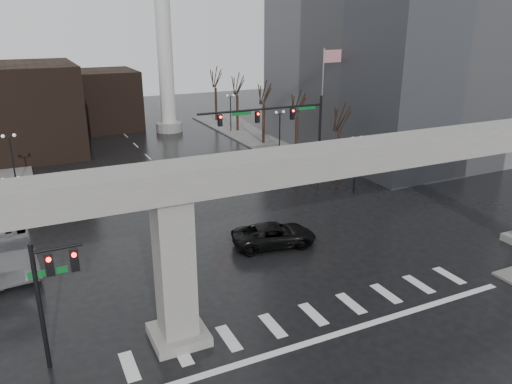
% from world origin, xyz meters
% --- Properties ---
extents(ground, '(160.00, 160.00, 0.00)m').
position_xyz_m(ground, '(0.00, 0.00, 0.00)').
color(ground, black).
rests_on(ground, ground).
extents(sidewalk_ne, '(28.00, 36.00, 0.15)m').
position_xyz_m(sidewalk_ne, '(26.00, 36.00, 0.07)').
color(sidewalk_ne, slate).
rests_on(sidewalk_ne, ground).
extents(elevated_guideway, '(48.00, 2.60, 8.70)m').
position_xyz_m(elevated_guideway, '(1.26, 0.00, 6.88)').
color(elevated_guideway, gray).
rests_on(elevated_guideway, ground).
extents(building_far_left, '(16.00, 14.00, 10.00)m').
position_xyz_m(building_far_left, '(-14.00, 42.00, 5.00)').
color(building_far_left, black).
rests_on(building_far_left, ground).
extents(building_far_mid, '(10.00, 10.00, 8.00)m').
position_xyz_m(building_far_mid, '(-2.00, 52.00, 4.00)').
color(building_far_mid, black).
rests_on(building_far_mid, ground).
extents(smokestack, '(3.60, 3.60, 30.00)m').
position_xyz_m(smokestack, '(6.00, 46.00, 13.35)').
color(smokestack, silver).
rests_on(smokestack, ground).
extents(signal_mast_arm, '(12.12, 0.43, 8.00)m').
position_xyz_m(signal_mast_arm, '(8.99, 18.80, 5.83)').
color(signal_mast_arm, black).
rests_on(signal_mast_arm, ground).
extents(signal_left_pole, '(2.30, 0.30, 6.00)m').
position_xyz_m(signal_left_pole, '(-12.25, 0.50, 4.07)').
color(signal_left_pole, black).
rests_on(signal_left_pole, ground).
extents(flagpole_assembly, '(2.06, 0.12, 12.00)m').
position_xyz_m(flagpole_assembly, '(15.29, 22.00, 7.53)').
color(flagpole_assembly, silver).
rests_on(flagpole_assembly, ground).
extents(lamp_right_0, '(1.22, 0.32, 5.11)m').
position_xyz_m(lamp_right_0, '(13.50, 14.00, 3.47)').
color(lamp_right_0, black).
rests_on(lamp_right_0, ground).
extents(lamp_right_1, '(1.22, 0.32, 5.11)m').
position_xyz_m(lamp_right_1, '(13.50, 28.00, 3.47)').
color(lamp_right_1, black).
rests_on(lamp_right_1, ground).
extents(lamp_right_2, '(1.22, 0.32, 5.11)m').
position_xyz_m(lamp_right_2, '(13.50, 42.00, 3.47)').
color(lamp_right_2, black).
rests_on(lamp_right_2, ground).
extents(lamp_left_0, '(1.22, 0.32, 5.11)m').
position_xyz_m(lamp_left_0, '(-13.50, 14.00, 3.47)').
color(lamp_left_0, black).
rests_on(lamp_left_0, ground).
extents(lamp_left_1, '(1.22, 0.32, 5.11)m').
position_xyz_m(lamp_left_1, '(-13.50, 28.00, 3.47)').
color(lamp_left_1, black).
rests_on(lamp_left_1, ground).
extents(lamp_left_2, '(1.22, 0.32, 5.11)m').
position_xyz_m(lamp_left_2, '(-13.50, 42.00, 3.47)').
color(lamp_left_2, black).
rests_on(lamp_left_2, ground).
extents(tree_right_0, '(1.09, 1.58, 7.50)m').
position_xyz_m(tree_right_0, '(14.53, 18.02, 2.79)').
color(tree_right_0, black).
rests_on(tree_right_0, ground).
extents(tree_right_1, '(1.09, 1.61, 7.67)m').
position_xyz_m(tree_right_1, '(14.53, 26.02, 2.85)').
color(tree_right_1, black).
rests_on(tree_right_1, ground).
extents(tree_right_2, '(1.10, 1.63, 7.85)m').
position_xyz_m(tree_right_2, '(14.53, 34.02, 2.91)').
color(tree_right_2, black).
rests_on(tree_right_2, ground).
extents(tree_right_3, '(1.11, 1.66, 8.02)m').
position_xyz_m(tree_right_3, '(14.53, 42.02, 2.98)').
color(tree_right_3, black).
rests_on(tree_right_3, ground).
extents(tree_right_4, '(1.12, 1.69, 8.19)m').
position_xyz_m(tree_right_4, '(14.53, 50.02, 3.04)').
color(tree_right_4, black).
rests_on(tree_right_4, ground).
extents(pickup_truck, '(6.06, 3.57, 1.58)m').
position_xyz_m(pickup_truck, '(2.02, 7.30, 0.79)').
color(pickup_truck, black).
rests_on(pickup_truck, ground).
extents(far_car, '(2.16, 4.65, 1.54)m').
position_xyz_m(far_car, '(-4.14, 23.29, 0.77)').
color(far_car, black).
rests_on(far_car, ground).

